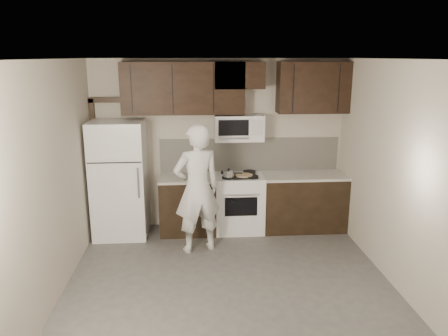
{
  "coord_description": "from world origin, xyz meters",
  "views": [
    {
      "loc": [
        -0.42,
        -4.63,
        2.73
      ],
      "look_at": [
        -0.02,
        0.9,
        1.3
      ],
      "focal_mm": 35.0,
      "sensor_mm": 36.0,
      "label": 1
    }
  ],
  "objects": [
    {
      "name": "upper_cabinets",
      "position": [
        0.21,
        2.08,
        2.28
      ],
      "size": [
        3.48,
        0.35,
        0.78
      ],
      "color": "black",
      "rests_on": "back_wall"
    },
    {
      "name": "door_trim",
      "position": [
        -1.92,
        2.21,
        1.25
      ],
      "size": [
        0.5,
        0.08,
        2.12
      ],
      "color": "black",
      "rests_on": "floor"
    },
    {
      "name": "microwave",
      "position": [
        0.3,
        2.06,
        1.65
      ],
      "size": [
        0.76,
        0.42,
        0.4
      ],
      "color": "white",
      "rests_on": "upper_cabinets"
    },
    {
      "name": "floor",
      "position": [
        0.0,
        0.0,
        0.0
      ],
      "size": [
        4.5,
        4.5,
        0.0
      ],
      "primitive_type": "plane",
      "color": "#4C4A47",
      "rests_on": "ground"
    },
    {
      "name": "counter_run",
      "position": [
        0.6,
        1.94,
        0.46
      ],
      "size": [
        2.95,
        0.64,
        0.91
      ],
      "color": "black",
      "rests_on": "floor"
    },
    {
      "name": "baking_tray",
      "position": [
        0.37,
        1.85,
        0.92
      ],
      "size": [
        0.41,
        0.32,
        0.02
      ],
      "primitive_type": "cube",
      "rotation": [
        0.0,
        0.0,
        0.07
      ],
      "color": "black",
      "rests_on": "counter_run"
    },
    {
      "name": "back_wall",
      "position": [
        0.0,
        2.25,
        1.35
      ],
      "size": [
        4.0,
        0.0,
        4.0
      ],
      "primitive_type": "plane",
      "rotation": [
        1.57,
        0.0,
        0.0
      ],
      "color": "#B8AE9D",
      "rests_on": "ground"
    },
    {
      "name": "pizza",
      "position": [
        0.37,
        1.85,
        0.94
      ],
      "size": [
        0.28,
        0.28,
        0.02
      ],
      "primitive_type": "cylinder",
      "rotation": [
        0.0,
        0.0,
        0.07
      ],
      "color": "#CDBB8A",
      "rests_on": "baking_tray"
    },
    {
      "name": "stove",
      "position": [
        0.3,
        1.94,
        0.46
      ],
      "size": [
        0.76,
        0.66,
        0.94
      ],
      "color": "white",
      "rests_on": "floor"
    },
    {
      "name": "person",
      "position": [
        -0.37,
        1.23,
        0.92
      ],
      "size": [
        0.78,
        0.63,
        1.85
      ],
      "primitive_type": "imported",
      "rotation": [
        0.0,
        0.0,
        3.46
      ],
      "color": "silver",
      "rests_on": "floor"
    },
    {
      "name": "backsplash",
      "position": [
        0.5,
        2.24,
        1.18
      ],
      "size": [
        2.9,
        0.02,
        0.54
      ],
      "primitive_type": "cube",
      "color": "beige",
      "rests_on": "counter_run"
    },
    {
      "name": "ceiling",
      "position": [
        0.0,
        0.0,
        2.7
      ],
      "size": [
        4.5,
        4.5,
        0.0
      ],
      "primitive_type": "plane",
      "rotation": [
        3.14,
        0.0,
        0.0
      ],
      "color": "white",
      "rests_on": "back_wall"
    },
    {
      "name": "saucepan",
      "position": [
        0.12,
        1.79,
        0.98
      ],
      "size": [
        0.29,
        0.17,
        0.16
      ],
      "color": "silver",
      "rests_on": "stove"
    },
    {
      "name": "refrigerator",
      "position": [
        -1.55,
        1.89,
        0.9
      ],
      "size": [
        0.8,
        0.76,
        1.8
      ],
      "color": "white",
      "rests_on": "floor"
    }
  ]
}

